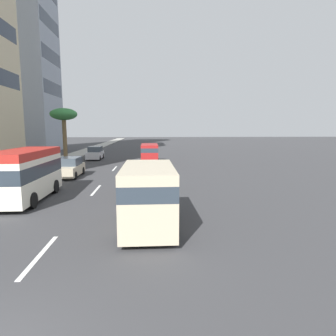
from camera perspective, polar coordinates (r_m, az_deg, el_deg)
The scene contains 14 objects.
ground_plane at distance 36.05m, azimuth -9.42°, elevation 1.36°, with size 198.00×198.00×0.00m, color #38383A.
sidewalk_right at distance 37.61m, azimuth -21.23°, elevation 1.31°, with size 162.00×2.89×0.15m, color #9E9B93.
lane_stripe_near at distance 10.48m, azimuth -24.32°, elevation -15.68°, with size 3.20×0.16×0.01m, color silver.
lane_stripe_mid at distance 19.57m, azimuth -14.23°, elevation -4.31°, with size 3.20×0.16×0.01m, color silver.
lane_stripe_far at distance 29.56m, azimuth -10.66°, elevation -0.10°, with size 3.20×0.16×0.01m, color silver.
minibus_lead at distance 17.99m, azimuth -26.80°, elevation -0.87°, with size 6.12×2.34×2.89m.
car_second at distance 17.69m, azimuth -4.10°, elevation -2.78°, with size 4.00×1.93×1.68m.
van_third at distance 33.64m, azimuth -3.73°, elevation 3.17°, with size 4.90×2.06×2.23m.
car_fourth at distance 25.56m, azimuth -19.23°, elevation 0.07°, with size 4.25×1.86×1.63m.
car_fifth at distance 38.84m, azimuth -14.41°, elevation 2.87°, with size 4.12×1.80×1.71m.
van_sixth at distance 11.64m, azimuth -3.99°, elevation -5.02°, with size 4.69×2.18×2.58m.
pedestrian_by_tree at distance 30.83m, azimuth -23.65°, elevation 1.55°, with size 0.30×0.35×1.56m.
palm_tree at distance 39.28m, azimuth -20.21°, elevation 9.77°, with size 3.38×3.38×6.50m.
office_tower_far at distance 60.30m, azimuth -28.56°, elevation 25.22°, with size 10.27×11.79×45.77m.
Camera 1 is at (-4.14, -3.58, 4.09)m, focal length 30.37 mm.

